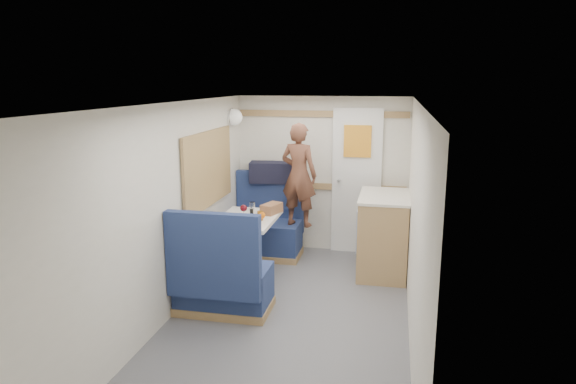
% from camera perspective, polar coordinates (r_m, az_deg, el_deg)
% --- Properties ---
extents(floor, '(4.50, 4.50, 0.00)m').
position_cam_1_polar(floor, '(4.84, -0.27, -14.61)').
color(floor, '#515156').
rests_on(floor, ground).
extents(ceiling, '(4.50, 4.50, 0.00)m').
position_cam_1_polar(ceiling, '(4.32, -0.29, 9.75)').
color(ceiling, silver).
rests_on(ceiling, wall_back).
extents(wall_back, '(2.20, 0.02, 2.00)m').
position_cam_1_polar(wall_back, '(6.64, 3.78, 1.94)').
color(wall_back, silver).
rests_on(wall_back, floor).
extents(wall_left, '(0.02, 4.50, 2.00)m').
position_cam_1_polar(wall_left, '(4.82, -13.18, -2.34)').
color(wall_left, silver).
rests_on(wall_left, floor).
extents(wall_right, '(0.02, 4.50, 2.00)m').
position_cam_1_polar(wall_right, '(4.39, 13.93, -3.82)').
color(wall_right, silver).
rests_on(wall_right, floor).
extents(oak_trim_low, '(2.15, 0.02, 0.08)m').
position_cam_1_polar(oak_trim_low, '(6.65, 3.74, 0.64)').
color(oak_trim_low, olive).
rests_on(oak_trim_low, wall_back).
extents(oak_trim_high, '(2.15, 0.02, 0.08)m').
position_cam_1_polar(oak_trim_high, '(6.53, 3.86, 8.66)').
color(oak_trim_high, olive).
rests_on(oak_trim_high, wall_back).
extents(side_window, '(0.04, 1.30, 0.72)m').
position_cam_1_polar(side_window, '(5.66, -8.89, 2.58)').
color(side_window, '#A0A48B').
rests_on(side_window, wall_left).
extents(rear_door, '(0.62, 0.12, 1.86)m').
position_cam_1_polar(rear_door, '(6.57, 7.62, 1.50)').
color(rear_door, white).
rests_on(rear_door, wall_back).
extents(dinette_table, '(0.62, 0.92, 0.72)m').
position_cam_1_polar(dinette_table, '(5.69, -4.59, -4.35)').
color(dinette_table, white).
rests_on(dinette_table, floor).
extents(bench_far, '(0.90, 0.59, 1.05)m').
position_cam_1_polar(bench_far, '(6.56, -2.43, -4.47)').
color(bench_far, navy).
rests_on(bench_far, floor).
extents(bench_near, '(0.90, 0.59, 1.05)m').
position_cam_1_polar(bench_near, '(5.00, -7.36, -10.05)').
color(bench_near, navy).
rests_on(bench_near, floor).
extents(ledge, '(0.90, 0.14, 0.04)m').
position_cam_1_polar(ledge, '(6.66, -1.93, 0.94)').
color(ledge, olive).
rests_on(ledge, bench_far).
extents(dome_light, '(0.20, 0.20, 0.20)m').
position_cam_1_polar(dome_light, '(6.39, -6.01, 8.27)').
color(dome_light, white).
rests_on(dome_light, wall_left).
extents(galley_counter, '(0.57, 0.92, 0.92)m').
position_cam_1_polar(galley_counter, '(6.03, 10.51, -4.55)').
color(galley_counter, olive).
rests_on(galley_counter, floor).
extents(person, '(0.52, 0.41, 1.26)m').
position_cam_1_polar(person, '(6.18, 1.21, 1.91)').
color(person, brown).
rests_on(person, bench_far).
extents(duffel_bag, '(0.58, 0.33, 0.26)m').
position_cam_1_polar(duffel_bag, '(6.63, -1.85, 2.22)').
color(duffel_bag, black).
rests_on(duffel_bag, ledge).
extents(tray, '(0.28, 0.34, 0.02)m').
position_cam_1_polar(tray, '(5.43, -4.96, -3.38)').
color(tray, silver).
rests_on(tray, dinette_table).
extents(orange_fruit, '(0.08, 0.08, 0.08)m').
position_cam_1_polar(orange_fruit, '(5.50, -2.95, -2.61)').
color(orange_fruit, '#D95209').
rests_on(orange_fruit, tray).
extents(cheese_block, '(0.12, 0.09, 0.04)m').
position_cam_1_polar(cheese_block, '(5.36, -5.89, -3.30)').
color(cheese_block, '#E1CA82').
rests_on(cheese_block, tray).
extents(wine_glass, '(0.08, 0.08, 0.17)m').
position_cam_1_polar(wine_glass, '(5.53, -4.96, -1.87)').
color(wine_glass, white).
rests_on(wine_glass, dinette_table).
extents(tumbler_left, '(0.07, 0.07, 0.11)m').
position_cam_1_polar(tumbler_left, '(5.34, -7.08, -3.17)').
color(tumbler_left, white).
rests_on(tumbler_left, dinette_table).
extents(tumbler_mid, '(0.06, 0.06, 0.10)m').
position_cam_1_polar(tumbler_mid, '(5.92, -3.98, -1.61)').
color(tumbler_mid, silver).
rests_on(tumbler_mid, dinette_table).
extents(beer_glass, '(0.06, 0.06, 0.10)m').
position_cam_1_polar(beer_glass, '(5.52, -3.11, -2.65)').
color(beer_glass, brown).
rests_on(beer_glass, dinette_table).
extents(pepper_grinder, '(0.04, 0.04, 0.10)m').
position_cam_1_polar(pepper_grinder, '(5.63, -4.07, -2.37)').
color(pepper_grinder, black).
rests_on(pepper_grinder, dinette_table).
extents(salt_grinder, '(0.04, 0.04, 0.09)m').
position_cam_1_polar(salt_grinder, '(5.73, -3.85, -2.14)').
color(salt_grinder, white).
rests_on(salt_grinder, dinette_table).
extents(bread_loaf, '(0.22, 0.30, 0.11)m').
position_cam_1_polar(bread_loaf, '(5.80, -1.84, -1.85)').
color(bread_loaf, brown).
rests_on(bread_loaf, dinette_table).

